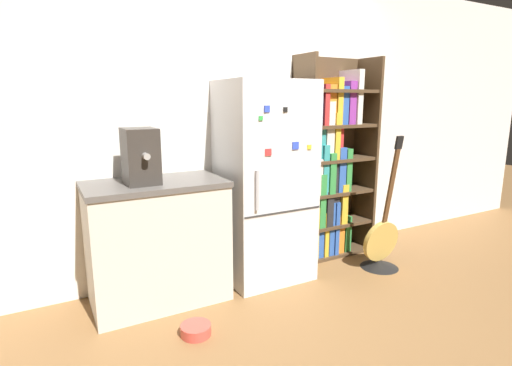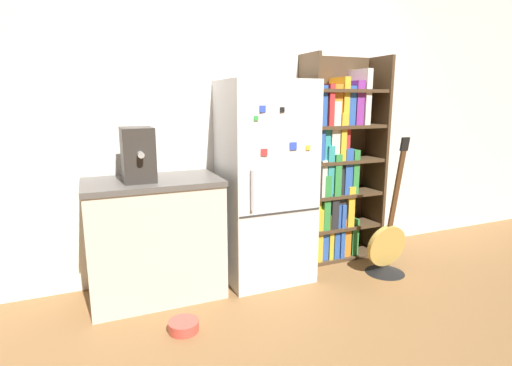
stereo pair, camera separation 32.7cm
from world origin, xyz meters
The scene contains 8 objects.
ground_plane centered at (0.00, 0.00, 0.00)m, with size 16.00×16.00×0.00m, color olive.
wall_back centered at (0.00, 0.47, 1.30)m, with size 8.00×0.05×2.60m.
refrigerator centered at (0.00, 0.15, 0.83)m, with size 0.70×0.62×1.65m.
bookshelf centered at (0.76, 0.30, 0.87)m, with size 0.79×0.35×1.89m.
kitchen_counter centered at (-0.91, 0.16, 0.46)m, with size 0.99×0.59×0.92m.
espresso_machine centered at (-1.01, 0.13, 1.11)m, with size 0.22×0.34×0.39m.
guitar centered at (1.00, -0.22, 0.17)m, with size 0.38×0.34×1.21m.
pet_bowl centered at (-0.84, -0.43, 0.04)m, with size 0.20×0.20×0.07m.
Camera 1 is at (-1.62, -2.67, 1.50)m, focal length 28.00 mm.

